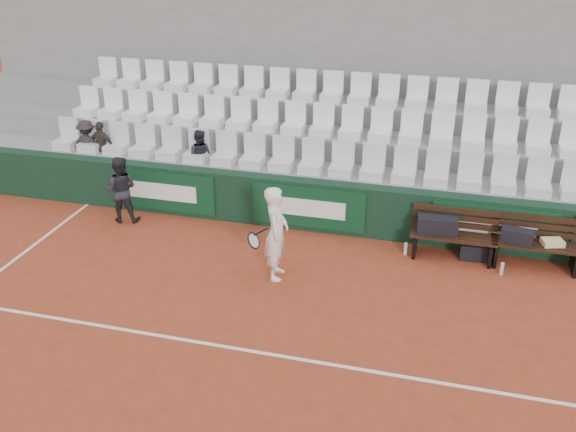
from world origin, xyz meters
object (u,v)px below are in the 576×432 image
at_px(sports_bag_ground, 474,251).
at_px(tennis_player, 276,233).
at_px(ball_kid, 121,189).
at_px(spectator_c, 198,135).
at_px(sports_bag_right, 517,236).
at_px(bench_left, 452,247).
at_px(sports_bag_left, 437,225).
at_px(water_bottle_near, 406,249).
at_px(water_bottle_far, 502,269).
at_px(spectator_a, 85,125).
at_px(bench_right, 534,255).
at_px(spectator_b, 100,126).

xyz_separation_m(sports_bag_ground, tennis_player, (-3.24, -1.48, 0.67)).
relative_size(ball_kid, spectator_c, 1.24).
height_order(sports_bag_right, spectator_c, spectator_c).
height_order(bench_left, sports_bag_right, sports_bag_right).
height_order(sports_bag_left, water_bottle_near, sports_bag_left).
relative_size(sports_bag_ground, water_bottle_far, 2.21).
bearing_deg(spectator_a, sports_bag_right, 168.06).
bearing_deg(spectator_a, bench_left, 167.08).
xyz_separation_m(bench_right, sports_bag_right, (-0.33, -0.03, 0.35)).
bearing_deg(spectator_c, tennis_player, 129.25).
bearing_deg(bench_left, sports_bag_right, 0.82).
distance_m(sports_bag_right, water_bottle_far, 0.64).
height_order(spectator_a, spectator_c, spectator_c).
bearing_deg(bench_left, water_bottle_far, -24.18).
bearing_deg(spectator_b, ball_kid, 137.21).
bearing_deg(sports_bag_left, spectator_a, 172.58).
bearing_deg(bench_right, sports_bag_right, -175.34).
height_order(sports_bag_ground, tennis_player, tennis_player).
xyz_separation_m(bench_right, water_bottle_near, (-2.20, -0.14, -0.11)).
height_order(tennis_player, ball_kid, tennis_player).
bearing_deg(tennis_player, spectator_c, 133.87).
relative_size(bench_left, bench_right, 1.00).
bearing_deg(ball_kid, water_bottle_near, 166.37).
distance_m(spectator_b, spectator_c, 2.22).
xyz_separation_m(spectator_a, spectator_b, (0.34, 0.00, -0.00)).
relative_size(bench_right, water_bottle_far, 6.67).
xyz_separation_m(sports_bag_ground, ball_kid, (-6.78, -0.20, 0.52)).
relative_size(water_bottle_near, spectator_a, 0.21).
height_order(sports_bag_left, tennis_player, tennis_player).
bearing_deg(water_bottle_far, spectator_c, 167.04).
bearing_deg(water_bottle_near, water_bottle_far, -9.89).
height_order(sports_bag_right, ball_kid, ball_kid).
bearing_deg(water_bottle_far, sports_bag_ground, 135.46).
height_order(tennis_player, spectator_a, spectator_a).
bearing_deg(sports_bag_ground, bench_right, -1.97).
xyz_separation_m(sports_bag_left, spectator_c, (-4.87, 0.97, 0.94)).
xyz_separation_m(bench_right, tennis_player, (-4.25, -1.45, 0.59)).
bearing_deg(spectator_b, sports_bag_ground, 179.17).
xyz_separation_m(water_bottle_near, spectator_c, (-4.36, 1.10, 1.43)).
bearing_deg(ball_kid, spectator_b, -62.69).
xyz_separation_m(bench_right, spectator_b, (-8.78, 0.96, 1.32)).
bearing_deg(water_bottle_far, sports_bag_right, 62.38).
bearing_deg(spectator_b, sports_bag_left, 178.19).
distance_m(bench_left, spectator_b, 7.57).
bearing_deg(spectator_a, sports_bag_left, 167.06).
relative_size(bench_left, sports_bag_ground, 3.02).
xyz_separation_m(water_bottle_near, water_bottle_far, (1.66, -0.29, -0.00)).
height_order(sports_bag_right, water_bottle_far, sports_bag_right).
bearing_deg(water_bottle_near, sports_bag_ground, 8.11).
xyz_separation_m(bench_left, sports_bag_ground, (0.38, 0.08, -0.07)).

